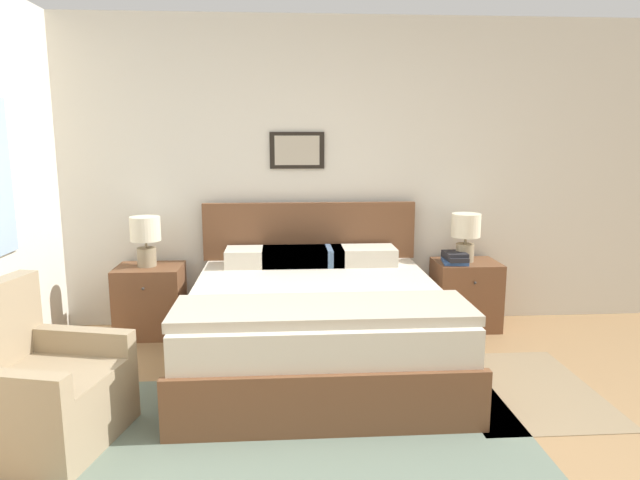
# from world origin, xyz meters

# --- Properties ---
(wall_back) EXTENTS (6.91, 0.09, 2.60)m
(wall_back) POSITION_xyz_m (-0.00, 2.65, 1.30)
(wall_back) COLOR silver
(wall_back) RESTS_ON ground_plane
(area_rug_main) EXTENTS (2.50, 1.63, 0.01)m
(area_rug_main) POSITION_xyz_m (-0.31, 0.59, 0.00)
(area_rug_main) COLOR slate
(area_rug_main) RESTS_ON ground_plane
(area_rug_bedside) EXTENTS (0.91, 1.20, 0.01)m
(area_rug_bedside) POSITION_xyz_m (1.14, 1.14, 0.00)
(area_rug_bedside) COLOR #897556
(area_rug_bedside) RESTS_ON ground_plane
(bed) EXTENTS (1.80, 1.97, 1.07)m
(bed) POSITION_xyz_m (-0.18, 1.61, 0.32)
(bed) COLOR brown
(bed) RESTS_ON ground_plane
(armchair) EXTENTS (0.86, 0.86, 0.85)m
(armchair) POSITION_xyz_m (-1.73, 0.69, 0.28)
(armchair) COLOR #998466
(armchair) RESTS_ON ground_plane
(nightstand_near_window) EXTENTS (0.53, 0.45, 0.58)m
(nightstand_near_window) POSITION_xyz_m (-1.50, 2.36, 0.29)
(nightstand_near_window) COLOR brown
(nightstand_near_window) RESTS_ON ground_plane
(nightstand_by_door) EXTENTS (0.53, 0.45, 0.58)m
(nightstand_by_door) POSITION_xyz_m (1.15, 2.36, 0.29)
(nightstand_by_door) COLOR brown
(nightstand_by_door) RESTS_ON ground_plane
(table_lamp_near_window) EXTENTS (0.24, 0.24, 0.41)m
(table_lamp_near_window) POSITION_xyz_m (-1.51, 2.37, 0.83)
(table_lamp_near_window) COLOR gray
(table_lamp_near_window) RESTS_ON nightstand_near_window
(table_lamp_by_door) EXTENTS (0.24, 0.24, 0.41)m
(table_lamp_by_door) POSITION_xyz_m (1.13, 2.37, 0.83)
(table_lamp_by_door) COLOR gray
(table_lamp_by_door) RESTS_ON nightstand_by_door
(book_thick_bottom) EXTENTS (0.23, 0.27, 0.03)m
(book_thick_bottom) POSITION_xyz_m (1.03, 2.32, 0.59)
(book_thick_bottom) COLOR #335693
(book_thick_bottom) RESTS_ON nightstand_by_door
(book_hardcover_middle) EXTENTS (0.16, 0.28, 0.04)m
(book_hardcover_middle) POSITION_xyz_m (1.03, 2.32, 0.62)
(book_hardcover_middle) COLOR #232328
(book_hardcover_middle) RESTS_ON book_thick_bottom
(book_novel_upper) EXTENTS (0.17, 0.22, 0.03)m
(book_novel_upper) POSITION_xyz_m (1.03, 2.32, 0.65)
(book_novel_upper) COLOR #232328
(book_novel_upper) RESTS_ON book_hardcover_middle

